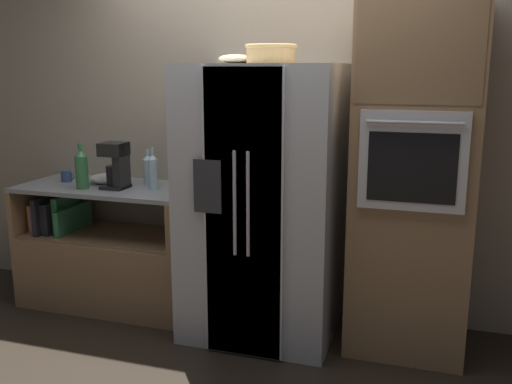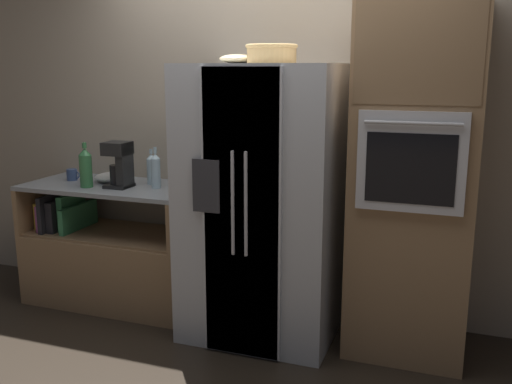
{
  "view_description": "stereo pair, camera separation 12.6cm",
  "coord_description": "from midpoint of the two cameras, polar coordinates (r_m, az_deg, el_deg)",
  "views": [
    {
      "loc": [
        1.08,
        -3.36,
        1.72
      ],
      "look_at": [
        0.02,
        -0.06,
        0.96
      ],
      "focal_mm": 40.0,
      "sensor_mm": 36.0,
      "label": 1
    },
    {
      "loc": [
        1.2,
        -3.32,
        1.72
      ],
      "look_at": [
        0.02,
        -0.06,
        0.96
      ],
      "focal_mm": 40.0,
      "sensor_mm": 36.0,
      "label": 2
    }
  ],
  "objects": [
    {
      "name": "coffee_maker",
      "position": [
        4.08,
        -14.63,
        2.74
      ],
      "size": [
        0.17,
        0.17,
        0.32
      ],
      "color": "black",
      "rests_on": "counter_left"
    },
    {
      "name": "wall_back",
      "position": [
        3.98,
        1.13,
        7.82
      ],
      "size": [
        12.0,
        0.06,
        2.8
      ],
      "color": "tan",
      "rests_on": "ground_plane"
    },
    {
      "name": "ground_plane",
      "position": [
        3.93,
        -0.95,
        -13.54
      ],
      "size": [
        20.0,
        20.0,
        0.0
      ],
      "primitive_type": "plane",
      "color": "black"
    },
    {
      "name": "bottle_wide",
      "position": [
        4.16,
        -17.89,
        2.25
      ],
      "size": [
        0.09,
        0.09,
        0.32
      ],
      "color": "#33723F",
      "rests_on": "counter_left"
    },
    {
      "name": "mug",
      "position": [
        4.46,
        -19.17,
        1.52
      ],
      "size": [
        0.11,
        0.08,
        0.08
      ],
      "color": "#384C7A",
      "rests_on": "counter_left"
    },
    {
      "name": "bottle_tall",
      "position": [
        4.17,
        -11.6,
        2.23
      ],
      "size": [
        0.07,
        0.07,
        0.25
      ],
      "color": "silver",
      "rests_on": "counter_left"
    },
    {
      "name": "refrigerator",
      "position": [
        3.64,
        -0.25,
        -1.08
      ],
      "size": [
        0.95,
        0.84,
        1.74
      ],
      "color": "silver",
      "rests_on": "ground_plane"
    },
    {
      "name": "bottle_short",
      "position": [
        4.02,
        -11.16,
        2.06
      ],
      "size": [
        0.07,
        0.07,
        0.29
      ],
      "color": "silver",
      "rests_on": "counter_left"
    },
    {
      "name": "fruit_bowl",
      "position": [
        3.68,
        -2.85,
        13.17
      ],
      "size": [
        0.25,
        0.25,
        0.06
      ],
      "color": "beige",
      "rests_on": "refrigerator"
    },
    {
      "name": "counter_left",
      "position": [
        4.38,
        -15.19,
        -6.56
      ],
      "size": [
        1.27,
        0.63,
        0.89
      ],
      "color": "#93704C",
      "rests_on": "ground_plane"
    },
    {
      "name": "mixing_bowl",
      "position": [
        4.32,
        -15.49,
        1.33
      ],
      "size": [
        0.25,
        0.25,
        0.07
      ],
      "color": "white",
      "rests_on": "counter_left"
    },
    {
      "name": "wall_oven",
      "position": [
        3.52,
        14.49,
        1.24
      ],
      "size": [
        0.69,
        0.7,
        2.11
      ],
      "color": "#93704C",
      "rests_on": "ground_plane"
    },
    {
      "name": "wicker_basket",
      "position": [
        3.56,
        0.48,
        13.72
      ],
      "size": [
        0.32,
        0.32,
        0.11
      ],
      "color": "tan",
      "rests_on": "refrigerator"
    }
  ]
}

